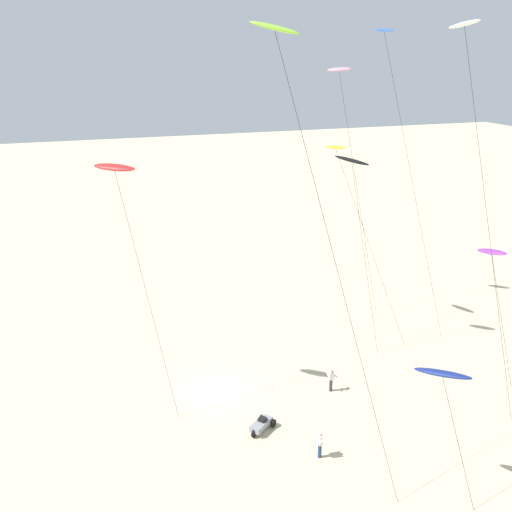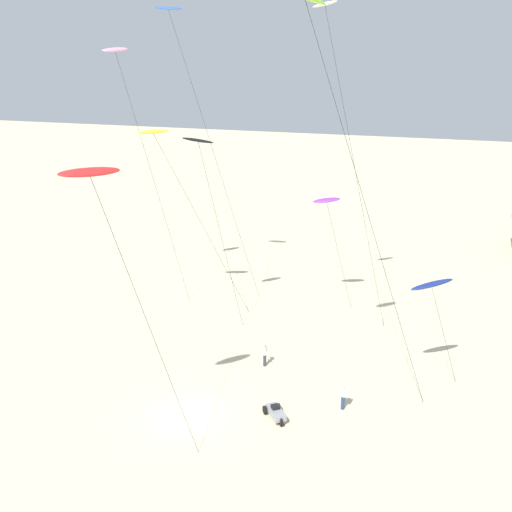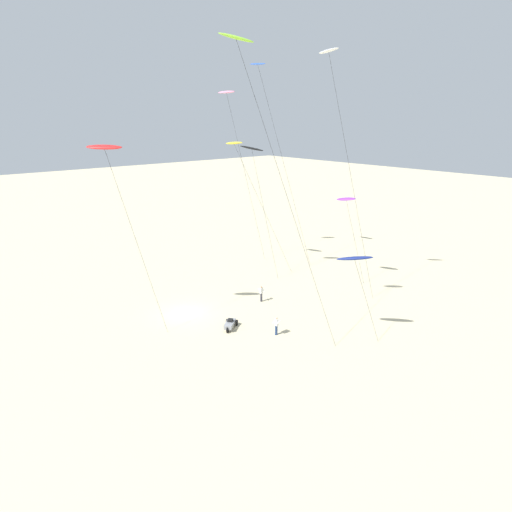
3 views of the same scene
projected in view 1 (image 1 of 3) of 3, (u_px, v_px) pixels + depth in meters
ground_plane at (217, 392)px, 41.18m from camera, size 260.00×260.00×0.00m
kite_pink at (340, 74)px, 49.31m from camera, size 5.18×3.65×21.21m
kite_white at (466, 38)px, 33.79m from camera, size 5.82×3.86×24.19m
kite_black at (352, 164)px, 43.53m from camera, size 3.73×2.93×15.19m
kite_lime at (277, 37)px, 28.38m from camera, size 8.12×5.69×23.87m
kite_yellow at (336, 149)px, 47.01m from camera, size 7.32×4.52×15.40m
kite_blue at (386, 39)px, 45.64m from camera, size 7.13×4.32×24.11m
kite_red at (115, 170)px, 35.81m from camera, size 5.11×3.80×16.02m
kite_navy at (443, 374)px, 29.64m from camera, size 3.46×2.44×7.50m
kite_purple at (492, 253)px, 40.11m from camera, size 3.31×2.02×9.87m
kite_flyer_nearest at (331, 380)px, 40.98m from camera, size 0.50×0.53×1.67m
kite_flyer_middle at (320, 444)px, 34.24m from camera, size 0.56×0.54×1.67m
beach_buggy at (262, 424)px, 36.87m from camera, size 1.80×1.98×0.82m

